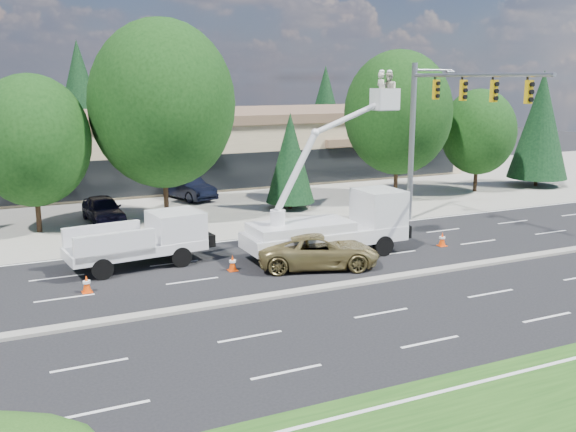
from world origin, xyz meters
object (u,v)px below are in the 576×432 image
bucket_truck (342,215)px  minivan (318,251)px  utility_pickup (146,245)px  signal_mast (437,118)px

bucket_truck → minivan: bucket_truck is taller
bucket_truck → minivan: size_ratio=1.59×
utility_pickup → minivan: utility_pickup is taller
utility_pickup → bucket_truck: bearing=-19.8°
signal_mast → minivan: size_ratio=1.89×
signal_mast → utility_pickup: signal_mast is taller
minivan → bucket_truck: bearing=-36.7°
signal_mast → bucket_truck: 8.96m
minivan → utility_pickup: bearing=81.5°
signal_mast → minivan: (-9.43, -4.24, -5.31)m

